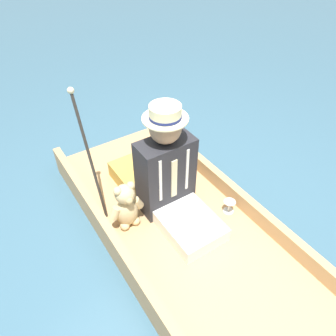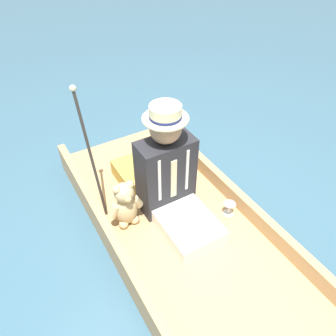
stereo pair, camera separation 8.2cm
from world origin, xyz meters
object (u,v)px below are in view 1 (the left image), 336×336
at_px(seated_person, 171,177).
at_px(wine_glass, 229,204).
at_px(walking_cane, 87,148).
at_px(teddy_bear, 126,207).

relative_size(seated_person, wine_glass, 8.32).
distance_m(seated_person, wine_glass, 0.50).
bearing_deg(seated_person, walking_cane, -48.02).
bearing_deg(wine_glass, walking_cane, -37.67).
relative_size(wine_glass, walking_cane, 0.11).
xyz_separation_m(teddy_bear, walking_cane, (0.10, -0.30, 0.36)).
xyz_separation_m(wine_glass, walking_cane, (0.78, -0.60, 0.46)).
distance_m(seated_person, teddy_bear, 0.36).
height_order(teddy_bear, wine_glass, teddy_bear).
bearing_deg(wine_glass, teddy_bear, -24.19).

